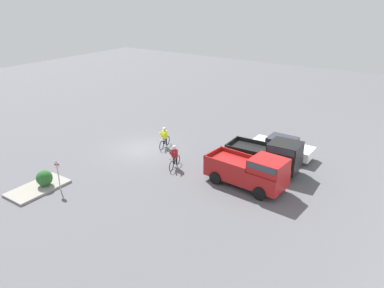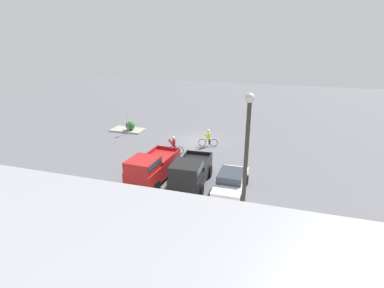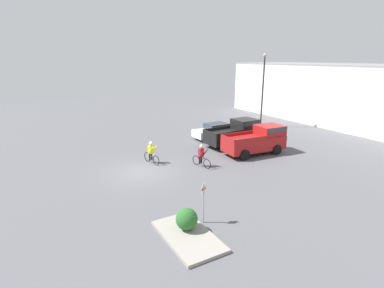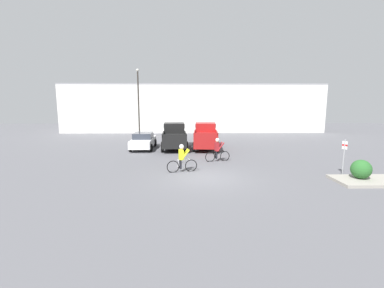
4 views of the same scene
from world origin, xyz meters
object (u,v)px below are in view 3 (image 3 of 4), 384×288
cyclist_0 (201,155)px  lamppost (263,86)px  sedan_0 (216,131)px  pickup_truck_1 (258,140)px  fire_lane_sign (203,198)px  cyclist_1 (151,152)px  pickup_truck_0 (236,132)px  shrub (187,219)px

cyclist_0 → lamppost: lamppost is taller
sedan_0 → lamppost: 8.24m
pickup_truck_1 → fire_lane_sign: 11.75m
cyclist_1 → fire_lane_sign: bearing=-6.7°
sedan_0 → cyclist_0: size_ratio=2.54×
pickup_truck_0 → pickup_truck_1: 2.85m
sedan_0 → fire_lane_sign: 15.62m
sedan_0 → pickup_truck_1: 5.65m
sedan_0 → shrub: (12.89, -10.28, -0.09)m
fire_lane_sign → sedan_0: bearing=143.8°
pickup_truck_1 → fire_lane_sign: pickup_truck_1 is taller
sedan_0 → pickup_truck_1: pickup_truck_1 is taller
cyclist_0 → lamppost: size_ratio=0.22×
pickup_truck_1 → cyclist_0: (0.41, -5.58, -0.30)m
cyclist_1 → cyclist_0: bearing=49.1°
pickup_truck_0 → pickup_truck_1: bearing=0.8°
cyclist_1 → lamppost: lamppost is taller
cyclist_1 → sedan_0: bearing=113.7°
pickup_truck_0 → shrub: (10.11, -10.47, -0.52)m
pickup_truck_0 → fire_lane_sign: bearing=-43.8°
shrub → pickup_truck_1: bearing=124.6°
pickup_truck_0 → cyclist_1: bearing=-84.5°
pickup_truck_1 → lamppost: size_ratio=0.65×
cyclist_0 → fire_lane_sign: (6.56, -3.88, 0.41)m
pickup_truck_0 → fire_lane_sign: (9.81, -9.42, 0.09)m
cyclist_0 → pickup_truck_1: bearing=94.2°
cyclist_0 → cyclist_1: size_ratio=0.99×
sedan_0 → fire_lane_sign: bearing=-36.2°
sedan_0 → cyclist_0: 8.06m
lamppost → shrub: size_ratio=8.05×
shrub → cyclist_1: bearing=167.3°
pickup_truck_1 → fire_lane_sign: bearing=-53.6°
cyclist_0 → cyclist_1: 3.74m
cyclist_1 → pickup_truck_1: bearing=76.3°
fire_lane_sign → shrub: 1.25m
pickup_truck_1 → cyclist_1: (-2.04, -8.41, -0.29)m
pickup_truck_0 → pickup_truck_1: (2.85, 0.04, -0.01)m
fire_lane_sign → lamppost: bearing=131.0°
sedan_0 → cyclist_0: cyclist_0 is taller
shrub → sedan_0: bearing=141.4°
sedan_0 → pickup_truck_1: size_ratio=0.87×
fire_lane_sign → lamppost: 21.89m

